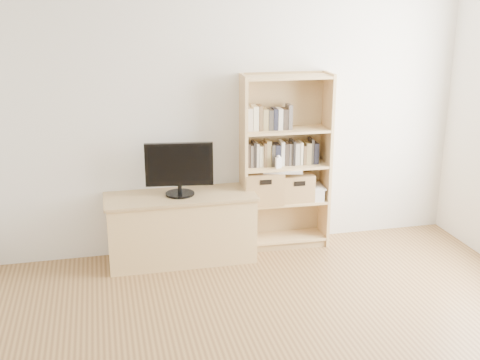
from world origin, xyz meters
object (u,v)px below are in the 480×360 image
object	(u,v)px
basket_left	(262,187)
television	(179,169)
tv_stand	(181,229)
laptop	(282,169)
baby_monitor	(278,163)
basket_right	(295,187)
bookshelf	(285,163)

from	to	relation	value
basket_left	television	bearing A→B (deg)	-170.20
tv_stand	television	distance (m)	0.56
tv_stand	television	bearing A→B (deg)	0.00
tv_stand	television	size ratio (longest dim) A/B	2.18
tv_stand	basket_left	size ratio (longest dim) A/B	3.58
tv_stand	laptop	distance (m)	1.08
baby_monitor	laptop	xyz separation A→B (m)	(0.06, 0.07, -0.09)
basket_left	tv_stand	bearing A→B (deg)	-170.20
basket_right	laptop	size ratio (longest dim) A/B	0.87
baby_monitor	basket_right	bearing A→B (deg)	12.84
tv_stand	bookshelf	bearing A→B (deg)	5.83
tv_stand	basket_left	xyz separation A→B (m)	(0.79, 0.10, 0.31)
tv_stand	baby_monitor	distance (m)	1.07
basket_right	tv_stand	bearing A→B (deg)	-174.94
baby_monitor	television	bearing A→B (deg)	170.87
tv_stand	television	xyz separation A→B (m)	(0.00, 0.00, 0.56)
basket_left	bookshelf	bearing A→B (deg)	1.90
basket_left	basket_right	bearing A→B (deg)	0.71
basket_left	basket_right	xyz separation A→B (m)	(0.32, -0.01, -0.02)
bookshelf	laptop	xyz separation A→B (m)	(-0.03, -0.02, -0.05)
bookshelf	laptop	world-z (taller)	bookshelf
basket_left	laptop	world-z (taller)	laptop
television	laptop	bearing A→B (deg)	12.51
tv_stand	baby_monitor	world-z (taller)	baby_monitor
bookshelf	television	distance (m)	1.01
basket_right	bookshelf	bearing A→B (deg)	175.99
bookshelf	basket_left	bearing A→B (deg)	-178.81
tv_stand	bookshelf	xyz separation A→B (m)	(1.01, 0.10, 0.53)
tv_stand	laptop	world-z (taller)	laptop
bookshelf	baby_monitor	world-z (taller)	bookshelf
baby_monitor	basket_left	xyz separation A→B (m)	(-0.13, 0.09, -0.25)
basket_left	laptop	xyz separation A→B (m)	(0.19, -0.02, 0.16)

